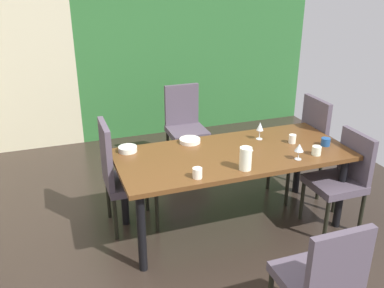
{
  "coord_description": "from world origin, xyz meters",
  "views": [
    {
      "loc": [
        -0.91,
        -2.79,
        2.3
      ],
      "look_at": [
        0.24,
        0.44,
        0.85
      ],
      "focal_mm": 40.0,
      "sensor_mm": 36.0,
      "label": 1
    }
  ],
  "objects_px": {
    "chair_head_near": "(323,278)",
    "cup_west": "(292,139)",
    "cup_near_window": "(317,151)",
    "pitcher_left": "(246,158)",
    "serving_bowl_north": "(128,149)",
    "chair_right_near": "(342,176)",
    "chair_left_far": "(120,173)",
    "cup_center": "(326,142)",
    "dining_table": "(233,161)",
    "cup_rear": "(197,173)",
    "wine_glass_east": "(260,127)",
    "chair_head_far": "(185,123)",
    "serving_bowl_right": "(190,141)",
    "chair_right_far": "(304,145)",
    "wine_glass_south": "(299,148)"
  },
  "relations": [
    {
      "from": "chair_head_near",
      "to": "cup_west",
      "type": "distance_m",
      "value": 1.61
    },
    {
      "from": "cup_near_window",
      "to": "pitcher_left",
      "type": "relative_size",
      "value": 0.41
    },
    {
      "from": "serving_bowl_north",
      "to": "chair_right_near",
      "type": "bearing_deg",
      "value": -19.95
    },
    {
      "from": "chair_left_far",
      "to": "cup_center",
      "type": "relative_size",
      "value": 12.46
    },
    {
      "from": "chair_left_far",
      "to": "chair_right_near",
      "type": "height_order",
      "value": "chair_left_far"
    },
    {
      "from": "dining_table",
      "to": "cup_near_window",
      "type": "height_order",
      "value": "cup_near_window"
    },
    {
      "from": "cup_near_window",
      "to": "cup_rear",
      "type": "bearing_deg",
      "value": -176.85
    },
    {
      "from": "pitcher_left",
      "to": "wine_glass_east",
      "type": "bearing_deg",
      "value": 52.55
    },
    {
      "from": "cup_near_window",
      "to": "cup_rear",
      "type": "xyz_separation_m",
      "value": [
        -1.13,
        -0.06,
        0.0
      ]
    },
    {
      "from": "chair_head_far",
      "to": "serving_bowl_north",
      "type": "height_order",
      "value": "chair_head_far"
    },
    {
      "from": "cup_rear",
      "to": "dining_table",
      "type": "bearing_deg",
      "value": 36.65
    },
    {
      "from": "dining_table",
      "to": "chair_head_near",
      "type": "bearing_deg",
      "value": -91.89
    },
    {
      "from": "serving_bowl_right",
      "to": "chair_right_near",
      "type": "bearing_deg",
      "value": -28.53
    },
    {
      "from": "pitcher_left",
      "to": "cup_rear",
      "type": "bearing_deg",
      "value": -178.18
    },
    {
      "from": "chair_right_near",
      "to": "cup_near_window",
      "type": "relative_size",
      "value": 11.44
    },
    {
      "from": "serving_bowl_north",
      "to": "cup_center",
      "type": "xyz_separation_m",
      "value": [
        1.74,
        -0.48,
        0.01
      ]
    },
    {
      "from": "chair_right_near",
      "to": "serving_bowl_north",
      "type": "xyz_separation_m",
      "value": [
        -1.83,
        0.66,
        0.26
      ]
    },
    {
      "from": "chair_right_far",
      "to": "serving_bowl_right",
      "type": "relative_size",
      "value": 5.33
    },
    {
      "from": "cup_center",
      "to": "chair_right_far",
      "type": "bearing_deg",
      "value": 78.1
    },
    {
      "from": "chair_left_far",
      "to": "cup_rear",
      "type": "xyz_separation_m",
      "value": [
        0.49,
        -0.68,
        0.23
      ]
    },
    {
      "from": "chair_right_far",
      "to": "pitcher_left",
      "type": "distance_m",
      "value": 1.24
    },
    {
      "from": "chair_head_far",
      "to": "cup_rear",
      "type": "relative_size",
      "value": 11.68
    },
    {
      "from": "wine_glass_south",
      "to": "cup_west",
      "type": "height_order",
      "value": "wine_glass_south"
    },
    {
      "from": "chair_head_near",
      "to": "chair_left_far",
      "type": "xyz_separation_m",
      "value": [
        -0.91,
        1.76,
        0.04
      ]
    },
    {
      "from": "chair_right_far",
      "to": "cup_west",
      "type": "relative_size",
      "value": 12.76
    },
    {
      "from": "cup_near_window",
      "to": "chair_head_far",
      "type": "bearing_deg",
      "value": 110.18
    },
    {
      "from": "cup_center",
      "to": "dining_table",
      "type": "bearing_deg",
      "value": 170.88
    },
    {
      "from": "chair_head_far",
      "to": "wine_glass_south",
      "type": "bearing_deg",
      "value": 103.87
    },
    {
      "from": "dining_table",
      "to": "chair_head_near",
      "type": "distance_m",
      "value": 1.44
    },
    {
      "from": "chair_right_near",
      "to": "serving_bowl_right",
      "type": "height_order",
      "value": "chair_right_near"
    },
    {
      "from": "serving_bowl_right",
      "to": "pitcher_left",
      "type": "bearing_deg",
      "value": -70.77
    },
    {
      "from": "cup_west",
      "to": "chair_head_far",
      "type": "bearing_deg",
      "value": 112.14
    },
    {
      "from": "chair_left_far",
      "to": "cup_near_window",
      "type": "xyz_separation_m",
      "value": [
        1.63,
        -0.61,
        0.23
      ]
    },
    {
      "from": "chair_right_near",
      "to": "wine_glass_east",
      "type": "height_order",
      "value": "wine_glass_east"
    },
    {
      "from": "chair_head_far",
      "to": "chair_right_far",
      "type": "height_order",
      "value": "chair_right_far"
    },
    {
      "from": "pitcher_left",
      "to": "serving_bowl_right",
      "type": "bearing_deg",
      "value": 109.23
    },
    {
      "from": "chair_left_far",
      "to": "pitcher_left",
      "type": "relative_size",
      "value": 5.39
    },
    {
      "from": "dining_table",
      "to": "cup_west",
      "type": "height_order",
      "value": "cup_west"
    },
    {
      "from": "chair_right_near",
      "to": "wine_glass_east",
      "type": "xyz_separation_m",
      "value": [
        -0.59,
        0.53,
        0.36
      ]
    },
    {
      "from": "wine_glass_east",
      "to": "cup_west",
      "type": "distance_m",
      "value": 0.32
    },
    {
      "from": "chair_head_far",
      "to": "chair_right_near",
      "type": "relative_size",
      "value": 1.06
    },
    {
      "from": "serving_bowl_north",
      "to": "cup_rear",
      "type": "distance_m",
      "value": 0.8
    },
    {
      "from": "serving_bowl_right",
      "to": "wine_glass_east",
      "type": "bearing_deg",
      "value": -12.3
    },
    {
      "from": "chair_head_near",
      "to": "cup_near_window",
      "type": "height_order",
      "value": "chair_head_near"
    },
    {
      "from": "chair_left_far",
      "to": "pitcher_left",
      "type": "bearing_deg",
      "value": 54.04
    },
    {
      "from": "dining_table",
      "to": "serving_bowl_right",
      "type": "xyz_separation_m",
      "value": [
        -0.29,
        0.35,
        0.1
      ]
    },
    {
      "from": "chair_head_far",
      "to": "wine_glass_east",
      "type": "bearing_deg",
      "value": 105.2
    },
    {
      "from": "wine_glass_east",
      "to": "cup_west",
      "type": "xyz_separation_m",
      "value": [
        0.24,
        -0.19,
        -0.08
      ]
    },
    {
      "from": "chair_right_far",
      "to": "cup_center",
      "type": "bearing_deg",
      "value": 168.1
    },
    {
      "from": "cup_west",
      "to": "chair_right_near",
      "type": "bearing_deg",
      "value": -44.99
    }
  ]
}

